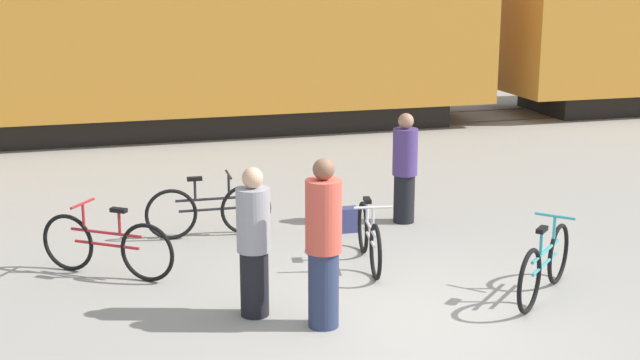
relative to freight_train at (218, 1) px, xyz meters
name	(u,v)px	position (x,y,z in m)	size (l,w,h in m)	color
ground_plane	(400,321)	(0.00, -11.17, -2.79)	(80.00, 80.00, 0.00)	gray
freight_train	(218,1)	(0.00, 0.00, 0.00)	(37.50, 3.09, 5.35)	black
rail_near	(227,135)	(0.00, -0.72, -2.78)	(49.50, 0.07, 0.01)	#4C4238
rail_far	(216,123)	(0.00, 0.72, -2.78)	(49.50, 0.07, 0.01)	#4C4238
bicycle_silver	(369,237)	(0.25, -9.43, -2.43)	(0.46, 1.64, 0.83)	black
bicycle_teal	(545,265)	(1.78, -10.97, -2.41)	(1.32, 1.24, 0.89)	black
bicycle_maroon	(107,246)	(-2.87, -8.95, -2.41)	(1.49, 1.10, 0.88)	black
bicycle_black	(209,210)	(-1.46, -7.75, -2.42)	(1.72, 0.46, 0.87)	black
person_in_grey	(254,243)	(-1.42, -10.60, -1.99)	(0.36, 0.36, 1.61)	black
person_in_purple	(405,169)	(1.33, -7.80, -2.00)	(0.35, 0.35, 1.58)	black
person_in_red	(324,244)	(-0.80, -11.08, -1.91)	(0.37, 0.37, 1.77)	#283351
backpack	(348,220)	(0.42, -8.02, -2.62)	(0.28, 0.20, 0.34)	navy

